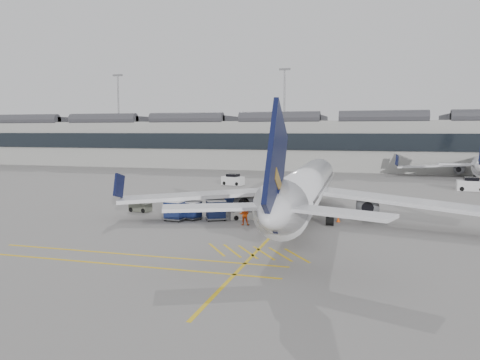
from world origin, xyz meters
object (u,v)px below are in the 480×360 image
(airliner_main, at_px, (305,188))
(belt_loader, at_px, (249,213))
(pushback_tug, at_px, (140,207))
(baggage_cart_a, at_px, (191,210))
(ramp_agent_a, at_px, (268,203))
(ramp_agent_b, at_px, (244,214))

(airliner_main, xyz_separation_m, belt_loader, (-5.53, -0.50, -2.61))
(pushback_tug, bearing_deg, belt_loader, 4.39)
(baggage_cart_a, height_order, ramp_agent_a, baggage_cart_a)
(ramp_agent_a, height_order, ramp_agent_b, ramp_agent_b)
(belt_loader, height_order, ramp_agent_a, belt_loader)
(airliner_main, height_order, ramp_agent_a, airliner_main)
(airliner_main, relative_size, baggage_cart_a, 18.89)
(ramp_agent_a, xyz_separation_m, pushback_tug, (-13.48, -3.64, -0.36))
(belt_loader, xyz_separation_m, baggage_cart_a, (-5.39, -2.09, 0.40))
(ramp_agent_b, bearing_deg, baggage_cart_a, -16.15)
(airliner_main, height_order, pushback_tug, airliner_main)
(baggage_cart_a, bearing_deg, belt_loader, 42.97)
(belt_loader, distance_m, ramp_agent_a, 4.52)
(baggage_cart_a, bearing_deg, pushback_tug, 179.96)
(baggage_cart_a, distance_m, pushback_tug, 7.70)
(ramp_agent_a, distance_m, ramp_agent_b, 7.62)
(ramp_agent_a, distance_m, pushback_tug, 13.97)
(ramp_agent_b, xyz_separation_m, pushback_tug, (-12.92, 3.97, -0.44))
(baggage_cart_a, bearing_deg, airliner_main, 35.14)
(ramp_agent_a, height_order, pushback_tug, ramp_agent_a)
(pushback_tug, bearing_deg, ramp_agent_a, 23.00)
(pushback_tug, bearing_deg, ramp_agent_b, -9.17)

